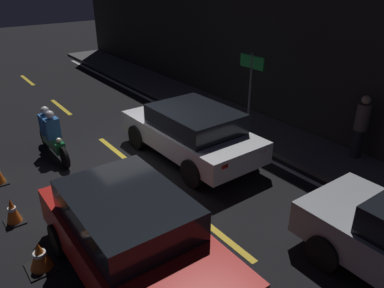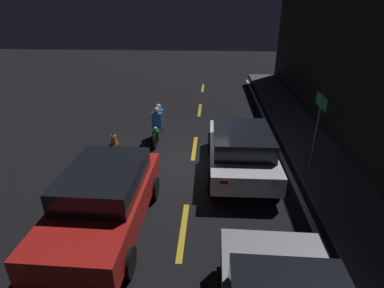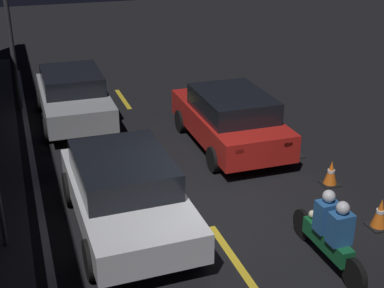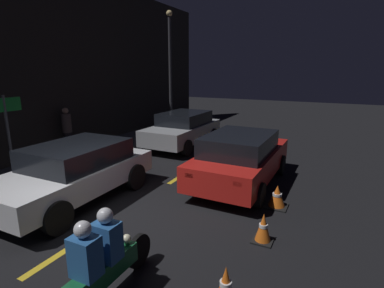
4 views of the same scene
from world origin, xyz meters
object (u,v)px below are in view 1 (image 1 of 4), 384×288
object	(u,v)px
taxi_red	(133,236)
motorcycle	(51,134)
sedan_white	(192,131)
traffic_cone_mid	(12,211)
pedestrian	(361,127)
shop_sign	(251,78)
traffic_cone_far	(40,256)

from	to	relation	value
taxi_red	motorcycle	bearing A→B (deg)	176.85
sedan_white	taxi_red	world-z (taller)	taxi_red
traffic_cone_mid	sedan_white	bearing A→B (deg)	92.49
traffic_cone_mid	pedestrian	xyz separation A→B (m)	(2.58, 7.98, 0.71)
shop_sign	taxi_red	bearing A→B (deg)	-61.60
motorcycle	traffic_cone_mid	bearing A→B (deg)	-33.71
sedan_white	taxi_red	distance (m)	4.40
traffic_cone_mid	traffic_cone_far	distance (m)	1.62
traffic_cone_far	sedan_white	bearing A→B (deg)	111.79
traffic_cone_mid	traffic_cone_far	world-z (taller)	traffic_cone_mid
motorcycle	shop_sign	world-z (taller)	shop_sign
motorcycle	traffic_cone_mid	size ratio (longest dim) A/B	3.81
motorcycle	pedestrian	xyz separation A→B (m)	(5.09, 6.34, 0.35)
traffic_cone_mid	motorcycle	bearing A→B (deg)	146.77
shop_sign	sedan_white	bearing A→B (deg)	-87.09
sedan_white	shop_sign	xyz separation A→B (m)	(-0.11, 2.22, 1.04)
sedan_white	motorcycle	world-z (taller)	sedan_white
traffic_cone_far	pedestrian	distance (m)	8.01
shop_sign	motorcycle	bearing A→B (deg)	-112.90
taxi_red	traffic_cone_mid	distance (m)	3.02
traffic_cone_mid	pedestrian	size ratio (longest dim) A/B	0.34
sedan_white	traffic_cone_far	bearing A→B (deg)	110.99
sedan_white	motorcycle	size ratio (longest dim) A/B	1.92
pedestrian	shop_sign	xyz separation A→B (m)	(-2.90, -1.14, 0.82)
traffic_cone_far	shop_sign	world-z (taller)	shop_sign
traffic_cone_mid	pedestrian	bearing A→B (deg)	72.08
pedestrian	traffic_cone_far	bearing A→B (deg)	-96.90
pedestrian	shop_sign	world-z (taller)	shop_sign
sedan_white	traffic_cone_far	world-z (taller)	sedan_white
traffic_cone_far	shop_sign	bearing A→B (deg)	105.94
sedan_white	motorcycle	distance (m)	3.77
motorcycle	traffic_cone_far	world-z (taller)	motorcycle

